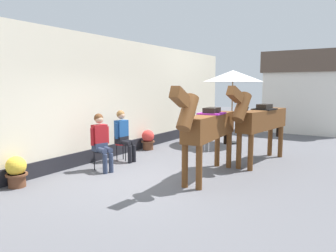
# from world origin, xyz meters

# --- Properties ---
(ground_plane) EXTENTS (40.00, 40.00, 0.00)m
(ground_plane) POSITION_xyz_m (0.00, 3.00, 0.00)
(ground_plane) COLOR #56565B
(pub_facade_wall) EXTENTS (0.34, 14.00, 3.40)m
(pub_facade_wall) POSITION_xyz_m (-2.55, 1.50, 1.54)
(pub_facade_wall) COLOR beige
(pub_facade_wall) RESTS_ON ground_plane
(distant_cottage) EXTENTS (3.40, 2.60, 3.50)m
(distant_cottage) POSITION_xyz_m (1.40, 9.83, 1.80)
(distant_cottage) COLOR silver
(distant_cottage) RESTS_ON ground_plane
(seated_visitor_near) EXTENTS (0.61, 0.48, 1.39)m
(seated_visitor_near) POSITION_xyz_m (-1.59, 0.04, 0.78)
(seated_visitor_near) COLOR black
(seated_visitor_near) RESTS_ON ground_plane
(seated_visitor_far) EXTENTS (0.61, 0.49, 1.39)m
(seated_visitor_far) POSITION_xyz_m (-1.78, 1.09, 0.78)
(seated_visitor_far) COLOR red
(seated_visitor_far) RESTS_ON ground_plane
(saddled_horse_near) EXTENTS (0.60, 3.00, 2.06)m
(saddled_horse_near) POSITION_xyz_m (0.85, 0.87, 1.16)
(saddled_horse_near) COLOR brown
(saddled_horse_near) RESTS_ON ground_plane
(saddled_horse_far) EXTENTS (0.73, 2.99, 2.06)m
(saddled_horse_far) POSITION_xyz_m (1.44, 2.83, 1.16)
(saddled_horse_far) COLOR brown
(saddled_horse_far) RESTS_ON ground_plane
(flower_planter_nearest) EXTENTS (0.43, 0.43, 0.64)m
(flower_planter_nearest) POSITION_xyz_m (-2.14, -1.82, 0.33)
(flower_planter_nearest) COLOR brown
(flower_planter_nearest) RESTS_ON ground_plane
(flower_planter_farthest) EXTENTS (0.43, 0.43, 0.64)m
(flower_planter_farthest) POSITION_xyz_m (-2.11, 2.69, 0.33)
(flower_planter_farthest) COLOR brown
(flower_planter_farthest) RESTS_ON ground_plane
(cafe_parasol) EXTENTS (2.10, 2.10, 2.58)m
(cafe_parasol) POSITION_xyz_m (-0.25, 5.16, 2.36)
(cafe_parasol) COLOR black
(cafe_parasol) RESTS_ON ground_plane
(spare_stool_white) EXTENTS (0.32, 0.32, 0.46)m
(spare_stool_white) POSITION_xyz_m (-0.42, 3.39, 0.40)
(spare_stool_white) COLOR white
(spare_stool_white) RESTS_ON ground_plane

